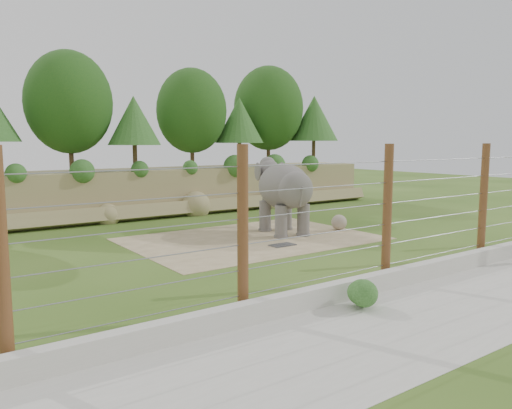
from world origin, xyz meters
TOP-DOWN VIEW (x-y plane):
  - ground at (0.00, 0.00)m, footprint 90.00×90.00m
  - back_embankment at (0.59, 12.68)m, footprint 30.00×5.52m
  - dirt_patch at (0.50, 3.00)m, footprint 10.00×7.00m
  - drain_grate at (0.69, 1.18)m, footprint 1.00×0.60m
  - elephant at (2.38, 3.22)m, footprint 2.61×4.32m
  - stone_ball at (4.95, 2.36)m, footprint 0.71×0.71m
  - retaining_wall at (0.00, -5.00)m, footprint 26.00×0.35m
  - walkway at (0.00, -7.00)m, footprint 26.00×4.00m
  - barrier_fence at (0.00, -4.50)m, footprint 20.26×0.26m
  - walkway_shrub at (-2.29, -5.80)m, footprint 0.72×0.72m

SIDE VIEW (x-z plane):
  - ground at x=0.00m, z-range 0.00..0.00m
  - walkway at x=0.00m, z-range 0.00..0.01m
  - dirt_patch at x=0.50m, z-range 0.00..0.02m
  - drain_grate at x=0.69m, z-range 0.02..0.05m
  - retaining_wall at x=0.00m, z-range 0.00..0.50m
  - walkway_shrub at x=-2.29m, z-range 0.01..0.73m
  - stone_ball at x=4.95m, z-range 0.02..0.73m
  - elephant at x=2.38m, z-range 0.00..3.26m
  - barrier_fence at x=0.00m, z-range 0.00..4.00m
  - back_embankment at x=0.59m, z-range -0.42..8.35m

